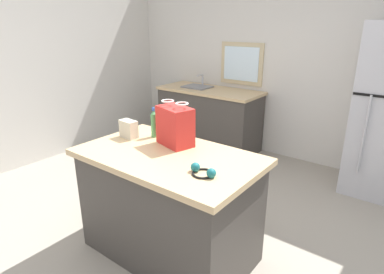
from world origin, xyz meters
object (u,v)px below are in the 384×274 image
at_px(kitchen_island, 169,205).
at_px(shopping_bag, 175,126).
at_px(small_box, 129,129).
at_px(bottle, 154,124).
at_px(ear_defenders, 203,171).

bearing_deg(kitchen_island, shopping_bag, 113.57).
bearing_deg(shopping_bag, small_box, -165.38).
xyz_separation_m(kitchen_island, bottle, (-0.35, 0.22, 0.56)).
distance_m(small_box, ear_defenders, 0.95).
height_order(bottle, ear_defenders, bottle).
relative_size(kitchen_island, bottle, 5.40).
distance_m(kitchen_island, shopping_bag, 0.63).
relative_size(small_box, bottle, 0.61).
height_order(kitchen_island, small_box, small_box).
bearing_deg(kitchen_island, ear_defenders, -16.59).
bearing_deg(ear_defenders, bottle, 155.88).
bearing_deg(ear_defenders, small_box, 167.96).
bearing_deg(ear_defenders, kitchen_island, 163.41).
bearing_deg(small_box, bottle, 42.27).
bearing_deg(small_box, ear_defenders, -12.04).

